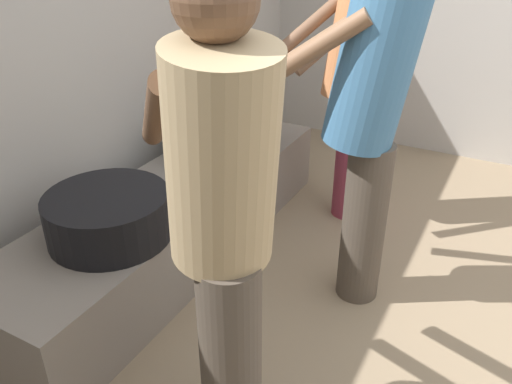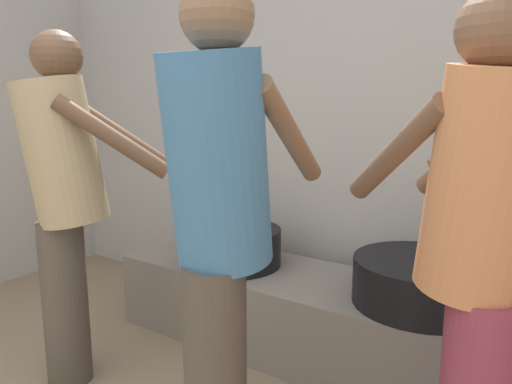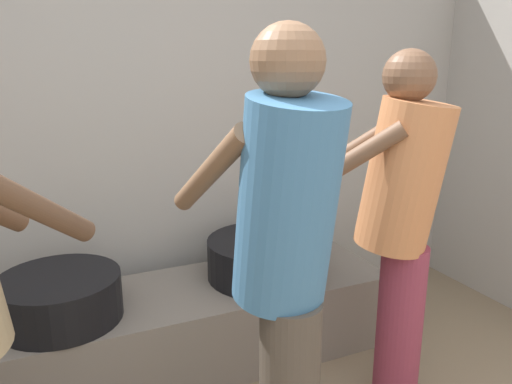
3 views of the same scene
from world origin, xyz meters
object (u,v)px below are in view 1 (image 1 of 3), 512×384
Objects in this scene: cook_in_blue_shirt at (369,110)px; cook_in_orange_shirt at (356,72)px; cooking_pot_secondary at (109,216)px; cooking_pot_main at (224,136)px; cook_in_tan_shirt at (223,215)px.

cook_in_orange_shirt is (0.69, 0.29, -0.04)m from cook_in_blue_shirt.
cook_in_blue_shirt is at bearing -54.68° from cooking_pot_secondary.
cook_in_blue_shirt is (-0.37, -0.94, 0.43)m from cooking_pot_main.
cook_in_orange_shirt reaches higher than cooking_pot_main.
cooking_pot_main is 1.01m from cooking_pot_secondary.
cook_in_tan_shirt is (-0.96, 0.11, -0.03)m from cook_in_blue_shirt.
cook_in_blue_shirt is (0.64, -0.90, 0.43)m from cooking_pot_secondary.
cook_in_blue_shirt reaches higher than cooking_pot_main.
cooking_pot_main is at bearing 2.23° from cooking_pot_secondary.
cooking_pot_secondary is (-1.01, -0.04, -0.00)m from cooking_pot_main.
cook_in_tan_shirt is (-1.33, -0.83, 0.40)m from cooking_pot_main.
cooking_pot_secondary is at bearing 67.82° from cook_in_tan_shirt.
cooking_pot_main is 1.10m from cook_in_blue_shirt.
cooking_pot_secondary is at bearing -177.77° from cooking_pot_main.
cooking_pot_secondary is 1.19m from cook_in_blue_shirt.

